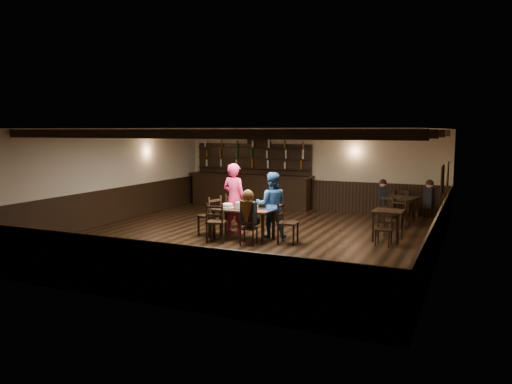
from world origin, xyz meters
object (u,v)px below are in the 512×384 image
at_px(man_blue, 272,205).
at_px(cake, 227,206).
at_px(chair_near_left, 216,219).
at_px(dining_table, 244,213).
at_px(bar_counter, 251,186).
at_px(woman_pink, 234,198).
at_px(chair_near_right, 248,226).

height_order(man_blue, cake, man_blue).
bearing_deg(chair_near_left, dining_table, 53.11).
distance_m(dining_table, bar_counter, 5.31).
xyz_separation_m(dining_table, man_blue, (0.53, 0.50, 0.16)).
bearing_deg(cake, dining_table, -5.10).
bearing_deg(bar_counter, dining_table, -67.27).
relative_size(man_blue, bar_counter, 0.36).
bearing_deg(man_blue, woman_pink, -23.70).
xyz_separation_m(woman_pink, man_blue, (1.07, -0.05, -0.10)).
bearing_deg(woman_pink, chair_near_left, 102.04).
distance_m(chair_near_right, bar_counter, 5.99).
height_order(woman_pink, cake, woman_pink).
xyz_separation_m(dining_table, woman_pink, (-0.53, 0.55, 0.25)).
xyz_separation_m(woman_pink, cake, (0.06, -0.51, -0.12)).
height_order(chair_near_right, bar_counter, bar_counter).
xyz_separation_m(chair_near_right, woman_pink, (-0.91, 1.13, 0.46)).
xyz_separation_m(man_blue, bar_counter, (-2.59, 4.39, -0.09)).
bearing_deg(chair_near_right, woman_pink, 128.96).
xyz_separation_m(dining_table, chair_near_left, (-0.45, -0.61, -0.10)).
distance_m(man_blue, bar_counter, 5.10).
bearing_deg(bar_counter, man_blue, -59.51).
bearing_deg(chair_near_right, dining_table, 123.29).
height_order(woman_pink, bar_counter, bar_counter).
relative_size(dining_table, chair_near_right, 1.92).
bearing_deg(bar_counter, chair_near_right, -66.06).
bearing_deg(chair_near_right, bar_counter, 113.94).
bearing_deg(chair_near_left, cake, 91.43).
height_order(dining_table, man_blue, man_blue).
xyz_separation_m(chair_near_left, cake, (-0.02, 0.65, 0.24)).
relative_size(chair_near_left, bar_counter, 0.21).
height_order(dining_table, chair_near_right, chair_near_right).
relative_size(dining_table, chair_near_left, 1.55).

